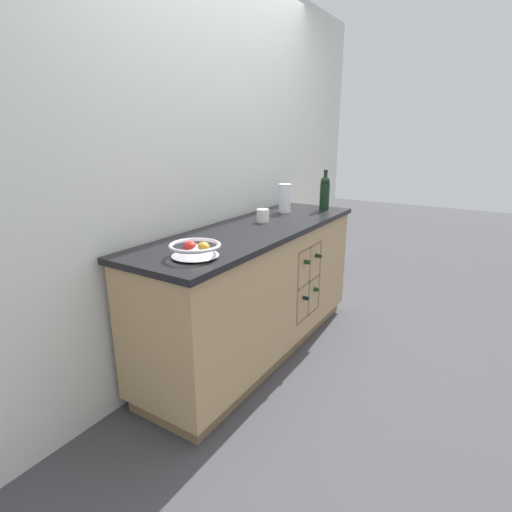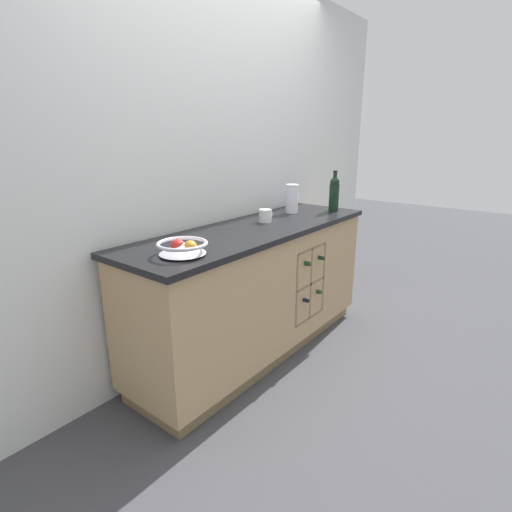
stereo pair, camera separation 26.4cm
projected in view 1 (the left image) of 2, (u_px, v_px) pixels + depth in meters
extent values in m
plane|color=#424247|center=(256.00, 349.00, 2.85)|extent=(14.00, 14.00, 0.00)
cube|color=silver|center=(212.00, 165.00, 2.65)|extent=(4.40, 0.06, 2.55)
cube|color=olive|center=(256.00, 344.00, 2.83)|extent=(1.87, 0.49, 0.09)
cube|color=tan|center=(256.00, 287.00, 2.71)|extent=(1.93, 0.55, 0.77)
cube|color=black|center=(256.00, 230.00, 2.59)|extent=(1.97, 0.59, 0.03)
cube|color=olive|center=(296.00, 279.00, 2.83)|extent=(0.36, 0.01, 0.51)
cube|color=olive|center=(291.00, 289.00, 2.65)|extent=(0.02, 0.10, 0.51)
cube|color=olive|center=(314.00, 274.00, 2.94)|extent=(0.02, 0.10, 0.51)
cube|color=olive|center=(302.00, 314.00, 2.87)|extent=(0.36, 0.10, 0.02)
cube|color=olive|center=(303.00, 281.00, 2.80)|extent=(0.36, 0.10, 0.02)
cube|color=olive|center=(304.00, 246.00, 2.73)|extent=(0.36, 0.10, 0.02)
cube|color=olive|center=(303.00, 281.00, 2.80)|extent=(0.02, 0.10, 0.51)
cylinder|color=black|center=(283.00, 293.00, 2.81)|extent=(0.07, 0.21, 0.07)
cylinder|color=black|center=(303.00, 297.00, 2.73)|extent=(0.03, 0.09, 0.03)
cylinder|color=#19381E|center=(294.00, 285.00, 2.95)|extent=(0.07, 0.21, 0.07)
cylinder|color=#19381E|center=(313.00, 289.00, 2.88)|extent=(0.03, 0.09, 0.03)
cylinder|color=#19381E|center=(285.00, 258.00, 2.73)|extent=(0.08, 0.20, 0.08)
cylinder|color=#19381E|center=(304.00, 261.00, 2.65)|extent=(0.03, 0.09, 0.03)
cylinder|color=black|center=(299.00, 253.00, 2.86)|extent=(0.07, 0.18, 0.07)
cylinder|color=black|center=(316.00, 256.00, 2.80)|extent=(0.03, 0.08, 0.03)
cylinder|color=silver|center=(195.00, 256.00, 1.95)|extent=(0.11, 0.11, 0.01)
cone|color=silver|center=(195.00, 249.00, 1.94)|extent=(0.23, 0.23, 0.06)
torus|color=silver|center=(195.00, 245.00, 1.93)|extent=(0.25, 0.25, 0.02)
sphere|color=red|center=(190.00, 248.00, 1.94)|extent=(0.07, 0.07, 0.07)
sphere|color=gold|center=(203.00, 249.00, 1.94)|extent=(0.07, 0.07, 0.07)
cylinder|color=white|center=(285.00, 198.00, 3.05)|extent=(0.09, 0.09, 0.22)
torus|color=white|center=(285.00, 184.00, 3.02)|extent=(0.10, 0.10, 0.01)
torus|color=white|center=(288.00, 196.00, 3.09)|extent=(0.10, 0.01, 0.10)
cylinder|color=white|center=(263.00, 216.00, 2.73)|extent=(0.09, 0.09, 0.09)
torus|color=white|center=(266.00, 214.00, 2.76)|extent=(0.07, 0.01, 0.07)
cylinder|color=black|center=(325.00, 196.00, 3.16)|extent=(0.08, 0.08, 0.21)
sphere|color=black|center=(325.00, 181.00, 3.13)|extent=(0.07, 0.07, 0.07)
cylinder|color=black|center=(325.00, 177.00, 3.12)|extent=(0.03, 0.03, 0.09)
cylinder|color=black|center=(326.00, 171.00, 3.10)|extent=(0.03, 0.03, 0.01)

